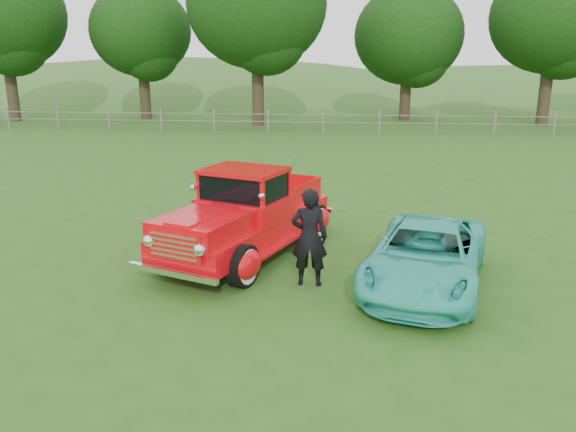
# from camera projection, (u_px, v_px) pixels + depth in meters

# --- Properties ---
(ground) EXTENTS (140.00, 140.00, 0.00)m
(ground) POSITION_uv_depth(u_px,v_px,m) (267.00, 298.00, 9.36)
(ground) COLOR #255115
(ground) RESTS_ON ground
(distant_hills) EXTENTS (116.00, 60.00, 18.00)m
(distant_hills) POSITION_uv_depth(u_px,v_px,m) (302.00, 131.00, 67.94)
(distant_hills) COLOR #3C6525
(distant_hills) RESTS_ON ground
(fence_line) EXTENTS (48.00, 0.12, 1.20)m
(fence_line) POSITION_uv_depth(u_px,v_px,m) (323.00, 121.00, 30.26)
(fence_line) COLOR #6A6259
(fence_line) RESTS_ON ground
(tree_far_west) EXTENTS (7.60, 7.60, 9.93)m
(tree_far_west) POSITION_uv_depth(u_px,v_px,m) (2.00, 14.00, 34.46)
(tree_far_west) COLOR #302318
(tree_far_west) RESTS_ON ground
(tree_mid_west) EXTENTS (6.40, 6.40, 8.46)m
(tree_mid_west) POSITION_uv_depth(u_px,v_px,m) (141.00, 31.00, 35.85)
(tree_mid_west) COLOR #302318
(tree_mid_west) RESTS_ON ground
(tree_near_west) EXTENTS (8.00, 8.00, 10.42)m
(tree_near_west) POSITION_uv_depth(u_px,v_px,m) (257.00, 5.00, 31.85)
(tree_near_west) COLOR #302318
(tree_near_west) RESTS_ON ground
(tree_near_east) EXTENTS (6.80, 6.80, 8.33)m
(tree_near_east) POSITION_uv_depth(u_px,v_px,m) (409.00, 36.00, 35.22)
(tree_near_east) COLOR #302318
(tree_near_east) RESTS_ON ground
(tree_mid_east) EXTENTS (7.20, 7.20, 9.44)m
(tree_mid_east) POSITION_uv_depth(u_px,v_px,m) (554.00, 17.00, 32.27)
(tree_mid_east) COLOR #302318
(tree_mid_east) RESTS_ON ground
(red_pickup) EXTENTS (3.46, 5.28, 1.78)m
(red_pickup) POSITION_uv_depth(u_px,v_px,m) (246.00, 216.00, 11.29)
(red_pickup) COLOR black
(red_pickup) RESTS_ON ground
(teal_sedan) EXTENTS (2.83, 4.35, 1.11)m
(teal_sedan) POSITION_uv_depth(u_px,v_px,m) (426.00, 256.00, 9.73)
(teal_sedan) COLOR #30C0AB
(teal_sedan) RESTS_ON ground
(man) EXTENTS (0.64, 0.42, 1.74)m
(man) POSITION_uv_depth(u_px,v_px,m) (309.00, 237.00, 9.70)
(man) COLOR black
(man) RESTS_ON ground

